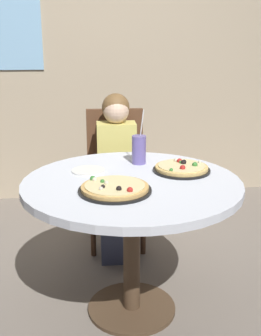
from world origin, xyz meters
TOP-DOWN VIEW (x-y plane):
  - ground_plane at (0.00, 0.00)m, footprint 8.00×8.00m
  - wall_with_window at (-0.00, 1.88)m, footprint 5.20×0.14m
  - dining_table at (0.00, 0.00)m, footprint 1.10×1.10m
  - chair_wooden at (0.00, 0.89)m, footprint 0.42×0.42m
  - diner_child at (-0.00, 0.71)m, footprint 0.27×0.42m
  - pizza_veggie at (-0.10, -0.15)m, footprint 0.34×0.34m
  - pizza_cheese at (0.28, 0.12)m, footprint 0.31×0.31m
  - soda_cup at (0.08, 0.29)m, footprint 0.08×0.08m
  - plate_small at (-0.21, 0.18)m, footprint 0.18×0.18m

SIDE VIEW (x-z plane):
  - ground_plane at x=0.00m, z-range 0.00..0.00m
  - diner_child at x=0.00m, z-range -0.06..1.02m
  - chair_wooden at x=0.00m, z-range 0.06..1.01m
  - dining_table at x=0.00m, z-range 0.26..1.01m
  - plate_small at x=-0.21m, z-range 0.75..0.76m
  - pizza_veggie at x=-0.10m, z-range 0.74..0.79m
  - pizza_cheese at x=0.28m, z-range 0.74..0.79m
  - soda_cup at x=0.08m, z-range 0.68..0.98m
  - wall_with_window at x=0.00m, z-range 0.00..2.90m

